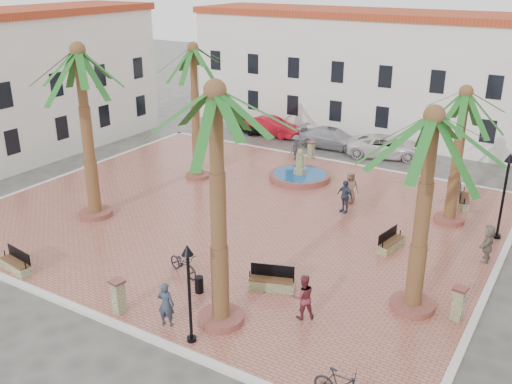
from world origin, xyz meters
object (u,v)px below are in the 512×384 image
fountain (300,175)px  bench_e (391,244)px  pedestrian_east (488,243)px  car_white (386,146)px  palm_e (431,141)px  bicycle_a (183,264)px  cyclist_b (303,297)px  bench_ne (463,201)px  car_silver (333,138)px  lamppost_e (506,181)px  bench_s (16,265)px  pedestrian_north (296,148)px  bollard_e (458,303)px  pedestrian_fountain_b (345,196)px  bollard_se (118,296)px  litter_bin (199,285)px  car_red (272,126)px  palm_nw (193,62)px  lamppost_s (189,277)px  car_black (247,124)px  bench_se (272,283)px  bollard_n (311,150)px  palm_s (216,120)px  pedestrian_fountain_a (350,187)px  palm_sw (80,70)px  cyclist_a (166,304)px  palm_ne (464,109)px

fountain → bench_e: bearing=-37.8°
pedestrian_east → car_white: 15.76m
palm_e → bicycle_a: (-9.25, -2.58, -6.27)m
fountain → cyclist_b: 15.26m
bench_ne → car_silver: 12.80m
fountain → lamppost_e: lamppost_e is taller
bench_s → fountain: bearing=80.7°
lamppost_e → pedestrian_north: (-14.14, 5.67, -2.08)m
bollard_e → pedestrian_east: bearing=90.0°
pedestrian_fountain_b → bollard_se: bearing=-84.7°
litter_bin → pedestrian_fountain_b: pedestrian_fountain_b is taller
fountain → car_red: size_ratio=0.84×
palm_nw → lamppost_s: size_ratio=2.20×
pedestrian_north → car_red: (-4.76, 4.90, -0.29)m
palm_nw → car_black: 13.56m
bench_se → car_white: (-2.17, 19.99, 0.32)m
bollard_n → pedestrian_fountain_b: bearing=-52.3°
palm_s → car_silver: 24.69m
palm_e → bench_ne: bearing=93.5°
bicycle_a → car_black: (-10.33, 21.46, -0.02)m
litter_bin → bench_se: bearing=36.0°
litter_bin → bench_e: bearing=55.4°
car_white → fountain: bearing=143.1°
pedestrian_fountain_b → pedestrian_east: (7.69, -1.79, -0.03)m
pedestrian_fountain_a → car_silver: size_ratio=0.36×
lamppost_s → bollard_n: size_ratio=3.04×
car_red → pedestrian_east: bearing=-124.6°
palm_sw → pedestrian_north: bearing=71.3°
bicycle_a → palm_e: bearing=-56.7°
palm_nw → pedestrian_east: bearing=-6.6°
pedestrian_fountain_a → pedestrian_fountain_b: bearing=-116.2°
palm_nw → palm_s: 15.99m
bollard_n → pedestrian_fountain_b: 9.19m
palm_nw → lamppost_s: (10.08, -13.80, -4.62)m
lamppost_e → pedestrian_fountain_b: 8.02m
palm_e → pedestrian_fountain_b: palm_e is taller
lamppost_e → bollard_se: lamppost_e is taller
bollard_se → litter_bin: bearing=57.9°
bicycle_a → pedestrian_east: 13.62m
palm_s → bicycle_a: size_ratio=4.75×
pedestrian_fountain_b → pedestrian_north: bearing=154.0°
lamppost_e → palm_s: bearing=-120.2°
cyclist_a → car_white: cyclist_a is taller
bench_se → pedestrian_fountain_a: bearing=75.3°
bench_se → car_silver: bearing=87.8°
bench_ne → palm_e: bearing=170.2°
pedestrian_fountain_b → car_red: 16.08m
bicycle_a → palm_nw: bearing=51.8°
pedestrian_fountain_b → car_silver: (-5.64, 10.93, -0.32)m
palm_ne → car_black: size_ratio=1.93×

